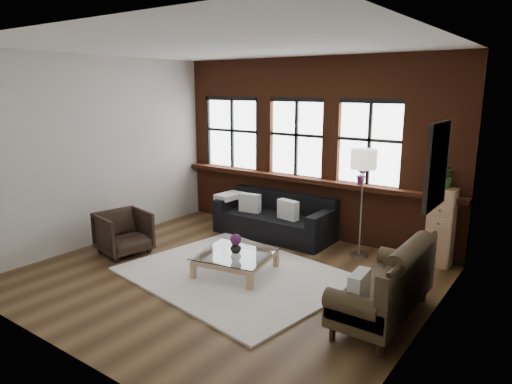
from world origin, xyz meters
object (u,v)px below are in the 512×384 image
Objects in this scene: drawer_chest at (441,227)px; coffee_table at (236,264)px; armchair at (124,233)px; floor_lamp at (362,199)px; vintage_settee at (384,282)px; vase at (236,247)px; dark_sofa at (274,216)px.

coffee_table is at bearing -137.27° from drawer_chest.
drawer_chest reaches higher than armchair.
vintage_settee is at bearing -59.55° from floor_lamp.
drawer_chest is 0.64× the size of floor_lamp.
armchair reaches higher than coffee_table.
coffee_table is at bearing -135.00° from vase.
vase is 0.14× the size of drawer_chest.
drawer_chest is (4.34, 2.51, 0.25)m from armchair.
vintage_settee is 2.18m from drawer_chest.
drawer_chest reaches higher than vintage_settee.
drawer_chest is (2.82, 0.35, 0.21)m from dark_sofa.
dark_sofa is at bearing -172.88° from drawer_chest.
floor_lamp reaches higher than armchair.
dark_sofa is at bearing 106.17° from vase.
vase is (2.04, 0.38, 0.06)m from armchair.
floor_lamp is (3.20, 2.14, 0.59)m from armchair.
vase is at bearing 45.00° from coffee_table.
dark_sofa is 2.15× the size of coffee_table.
floor_lamp is (1.16, 1.76, 0.78)m from coffee_table.
coffee_table is at bearing -73.83° from dark_sofa.
armchair is 0.76× the size of coffee_table.
armchair is 2.08m from coffee_table.
vintage_settee is at bearing -73.86° from armchair.
dark_sofa is at bearing 146.35° from vintage_settee.
armchair is 0.41× the size of floor_lamp.
floor_lamp reaches higher than dark_sofa.
vase is at bearing 178.86° from vintage_settee.
vintage_settee is 2.22m from vase.
drawer_chest is at bearing 42.73° from vase.
vase is (0.51, -1.78, 0.02)m from dark_sofa.
vintage_settee is 10.47× the size of vase.
coffee_table is at bearing -67.81° from armchair.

